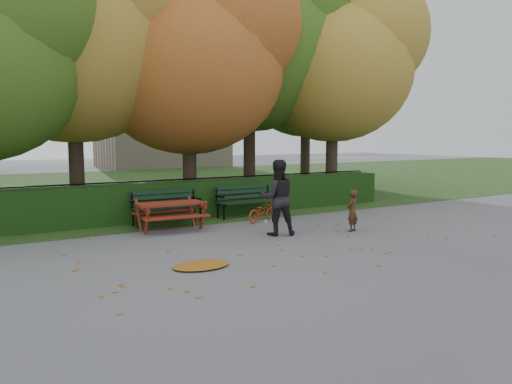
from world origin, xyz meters
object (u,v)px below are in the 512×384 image
picnic_table (170,209)px  adult (277,198)px  bench_left (166,204)px  bicycle (262,211)px  tree_d (262,33)px  child (352,211)px  tree_g (315,68)px  tree_b (86,27)px  bench_right (246,198)px  tree_e (344,59)px  tree_c (201,54)px

picnic_table → adult: adult is taller
bench_left → picnic_table: (-0.23, -0.86, 0.01)m
bench_left → bicycle: bench_left is taller
tree_d → child: tree_d is taller
tree_g → adult: tree_g is taller
tree_d → bench_left: 8.31m
tree_b → bench_right: size_ratio=4.88×
bench_right → tree_e: bearing=20.9°
tree_b → tree_c: bearing=-13.5°
tree_c → adult: size_ratio=4.59×
bench_right → child: child is taller
bicycle → bench_left: bearing=49.1°
tree_c → picnic_table: tree_c is taller
tree_b → tree_c: tree_b is taller
tree_e → bicycle: bearing=-150.8°
tree_c → child: 7.16m
bench_left → adult: size_ratio=1.03×
bench_left → adult: (1.65, -2.72, 0.35)m
tree_b → tree_d: (6.32, 0.48, 0.58)m
tree_c → adult: 6.38m
tree_g → bench_left: size_ratio=4.75×
child → bicycle: size_ratio=0.93×
tree_b → tree_e: tree_b is taller
tree_c → bench_right: (0.27, -2.26, -4.30)m
tree_c → tree_g: 8.43m
bicycle → tree_c: bearing=-14.1°
bench_left → child: bearing=-44.0°
picnic_table → tree_b: bearing=107.2°
child → bicycle: bearing=-88.8°
tree_d → picnic_table: size_ratio=5.74×
tree_g → adult: (-7.99, -8.78, -4.50)m
tree_b → bicycle: tree_b is taller
tree_b → adult: 7.85m
adult → bicycle: 1.94m
tree_c → bench_right: size_ratio=4.44×
tree_b → bench_left: tree_b is taller
tree_d → bench_right: size_ratio=5.32×
tree_g → picnic_table: tree_g is taller
tree_e → tree_g: 4.39m
tree_d → bench_right: bearing=-128.2°
bicycle → picnic_table: bearing=69.3°
tree_c → picnic_table: (-2.36, -3.12, -4.30)m
tree_b → bench_left: 5.87m
adult → bicycle: adult is taller
tree_g → child: tree_g is taller
child → tree_b: bearing=-78.5°
tree_d → bench_left: tree_d is taller
tree_b → child: tree_b is taller
tree_e → picnic_table: 9.70m
tree_b → tree_c: size_ratio=1.10×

